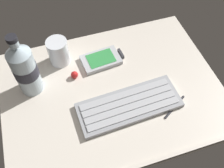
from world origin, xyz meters
The scene contains 7 objects.
ground_plane centered at (0.00, -0.23, -0.99)cm, with size 64.00×48.00×2.80cm.
keyboard centered at (2.85, -6.87, 0.81)cm, with size 29.47×12.30×1.70cm.
handheld_device centered at (0.66, 11.51, 0.73)cm, with size 13.27×8.66×1.50cm.
juice_cup centered at (-12.24, 15.72, 3.91)cm, with size 6.40×6.40×8.50cm.
water_bottle centered at (-22.09, 8.02, 9.01)cm, with size 6.73×6.73×20.80cm.
trackball_mouse centered at (-9.39, 7.97, 1.10)cm, with size 2.20×2.20×2.20cm, color red.
stylus_pen centered at (15.00, -11.00, 0.35)cm, with size 0.70×0.70×9.50cm, color #26262B.
Camera 1 is at (-12.90, -40.17, 63.57)cm, focal length 41.45 mm.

